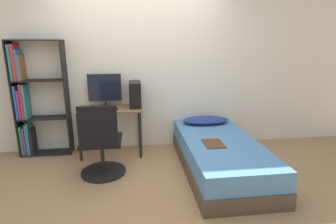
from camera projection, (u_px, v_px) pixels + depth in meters
ground_plane at (147, 187)px, 3.13m from camera, size 14.00×14.00×0.00m
wall_back at (141, 70)px, 4.11m from camera, size 8.00×0.05×2.50m
desk at (111, 116)px, 3.94m from camera, size 0.96×0.53×0.73m
bookshelf at (31, 101)px, 3.86m from camera, size 0.75×0.26×1.71m
office_chair at (101, 149)px, 3.32m from camera, size 0.58×0.58×0.96m
bed at (219, 155)px, 3.51m from camera, size 0.96×2.00×0.42m
pillow at (205, 120)px, 4.16m from camera, size 0.73×0.36×0.11m
magazine at (213, 144)px, 3.32m from camera, size 0.24×0.32×0.01m
monitor at (105, 89)px, 3.99m from camera, size 0.50×0.17×0.49m
keyboard at (101, 109)px, 3.79m from camera, size 0.35×0.11×0.02m
pc_tower at (135, 94)px, 3.95m from camera, size 0.17×0.38×0.38m
mouse at (117, 109)px, 3.82m from camera, size 0.06×0.09×0.02m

